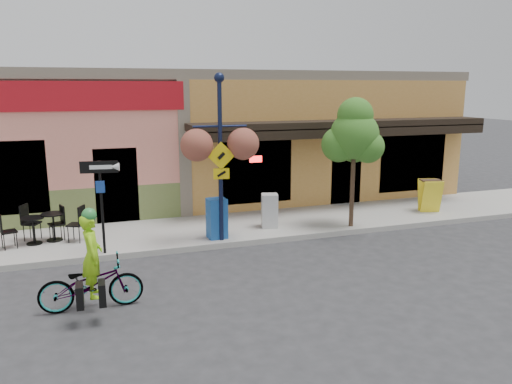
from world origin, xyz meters
The scene contains 14 objects.
ground centered at (0.00, 0.00, 0.00)m, with size 90.00×90.00×0.00m, color #2D2D30.
sidewalk centered at (0.00, 2.00, 0.07)m, with size 24.00×3.00×0.15m, color #9E9B93.
curb centered at (0.00, 0.55, 0.07)m, with size 24.00×0.12×0.15m, color #A8A59E.
building centered at (0.00, 7.50, 2.25)m, with size 18.20×8.20×4.50m, color #E58471, non-canonical shape.
bicycle centered at (-3.84, -2.08, 0.49)m, with size 0.64×1.85×0.97m, color maroon.
cyclist_rider centered at (-3.79, -2.08, 0.77)m, with size 0.56×0.37×1.54m, color #95E017.
lamp_post centered at (-0.62, 0.76, 2.25)m, with size 1.34×0.54×4.20m, color #101834, non-canonical shape.
one_way_sign centered at (-3.50, 0.66, 1.25)m, with size 0.84×0.18×2.20m, color black, non-canonical shape.
cafe_set_left centered at (-5.13, 1.95, 0.60)m, with size 1.49×0.74×0.89m, color black, non-canonical shape.
cafe_set_right centered at (-4.66, 2.08, 0.62)m, with size 1.56×0.78×0.94m, color black, non-canonical shape.
newspaper_box_blue centered at (-0.68, 0.97, 0.67)m, with size 0.47×0.42×1.04m, color #194E9A, non-canonical shape.
newspaper_box_grey centered at (0.97, 1.50, 0.62)m, with size 0.44×0.40×0.94m, color #B8B8B8, non-canonical shape.
street_tree centered at (3.18, 0.85, 1.96)m, with size 1.41×1.41×3.62m, color #3D7A26, non-canonical shape.
sandwich_board centered at (6.29, 1.36, 0.66)m, with size 0.61×0.45×1.02m, color yellow, non-canonical shape.
Camera 1 is at (-3.76, -11.12, 4.01)m, focal length 35.00 mm.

